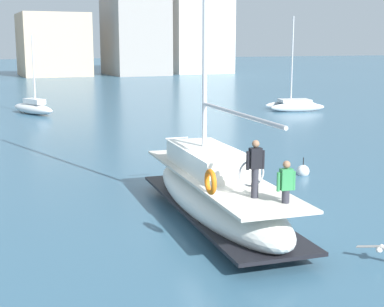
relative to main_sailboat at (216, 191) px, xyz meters
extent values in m
plane|color=#38607A|center=(0.06, -0.47, -0.91)|extent=(400.00, 400.00, 0.00)
ellipsoid|color=white|center=(-0.01, -0.07, -0.21)|extent=(3.23, 9.77, 1.40)
cube|color=black|center=(-0.01, -0.07, -0.53)|extent=(3.23, 9.58, 0.10)
cube|color=beige|center=(-0.01, -0.07, 0.53)|extent=(2.99, 9.28, 0.08)
cube|color=white|center=(0.06, 0.64, 0.92)|extent=(2.05, 4.45, 0.70)
cylinder|color=#B7B7BC|center=(-0.15, -1.75, 2.69)|extent=(0.62, 5.75, 0.12)
cylinder|color=silver|center=(0.38, 4.32, 1.04)|extent=(0.90, 0.14, 0.06)
torus|color=orange|center=(-1.41, -2.60, 1.04)|extent=(0.20, 0.71, 0.70)
cylinder|color=#33333D|center=(-0.26, -2.94, 0.97)|extent=(0.20, 0.20, 0.80)
cube|color=black|center=(-0.26, -2.94, 1.65)|extent=(0.34, 0.23, 0.56)
sphere|color=#9E7051|center=(-0.26, -2.94, 2.04)|extent=(0.20, 0.20, 0.20)
cylinder|color=black|center=(-0.48, -2.92, 1.60)|extent=(0.09, 0.09, 0.50)
cylinder|color=black|center=(-0.04, -2.96, 1.60)|extent=(0.09, 0.09, 0.50)
cylinder|color=#33333D|center=(0.23, -3.71, 0.74)|extent=(0.20, 0.20, 0.35)
cube|color=#338C4C|center=(0.23, -3.71, 1.20)|extent=(0.34, 0.23, 0.56)
sphere|color=#9E7051|center=(0.23, -3.71, 1.59)|extent=(0.20, 0.20, 0.20)
cylinder|color=#338C4C|center=(0.01, -3.69, 1.15)|extent=(0.09, 0.09, 0.50)
cylinder|color=#338C4C|center=(0.45, -3.73, 1.15)|extent=(0.09, 0.09, 0.50)
torus|color=silver|center=(-0.24, -2.70, 1.19)|extent=(0.76, 0.13, 0.76)
ellipsoid|color=white|center=(-1.54, 30.63, -0.49)|extent=(3.24, 5.29, 0.85)
cube|color=white|center=(-1.43, 30.39, 0.14)|extent=(1.58, 2.24, 0.40)
cylinder|color=silver|center=(-1.38, 30.27, 2.63)|extent=(0.13, 0.13, 5.39)
ellipsoid|color=silver|center=(18.80, 23.68, -0.54)|extent=(4.51, 1.69, 0.74)
ellipsoid|color=silver|center=(19.26, 25.33, -0.54)|extent=(4.51, 1.69, 0.74)
cube|color=silver|center=(19.03, 24.51, -0.08)|extent=(2.87, 2.32, 0.24)
cylinder|color=silver|center=(18.70, 24.60, 3.44)|extent=(0.12, 0.12, 6.79)
ellipsoid|color=silver|center=(2.32, -4.97, -0.58)|extent=(0.40, 0.35, 0.16)
sphere|color=silver|center=(2.48, -4.86, -0.55)|extent=(0.11, 0.11, 0.11)
cone|color=gold|center=(2.53, -4.83, -0.56)|extent=(0.08, 0.07, 0.04)
cube|color=#9E9993|center=(2.15, -4.72, -0.56)|extent=(0.45, 0.57, 0.15)
sphere|color=silver|center=(6.12, 4.13, -0.75)|extent=(0.55, 0.55, 0.55)
cylinder|color=black|center=(6.12, 4.13, -0.45)|extent=(0.04, 0.04, 0.60)
cube|color=#C6AD8E|center=(9.68, 86.07, 4.41)|extent=(11.21, 12.11, 10.64)
cube|color=gray|center=(23.83, 83.72, 7.95)|extent=(9.59, 12.91, 17.71)
cube|color=silver|center=(36.38, 88.36, 11.46)|extent=(11.27, 17.39, 24.74)
camera|label=1|loc=(-7.60, -15.85, 4.64)|focal=53.17mm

